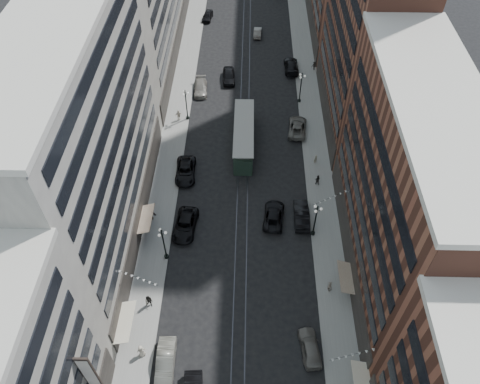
# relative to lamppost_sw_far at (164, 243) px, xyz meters

# --- Properties ---
(ground) EXTENTS (220.00, 220.00, 0.00)m
(ground) POSITION_rel_lamppost_sw_far_xyz_m (9.20, 32.00, -3.10)
(ground) COLOR black
(ground) RESTS_ON ground
(sidewalk_west) EXTENTS (4.00, 180.00, 0.15)m
(sidewalk_west) POSITION_rel_lamppost_sw_far_xyz_m (-1.80, 42.00, -3.02)
(sidewalk_west) COLOR gray
(sidewalk_west) RESTS_ON ground
(sidewalk_east) EXTENTS (4.00, 180.00, 0.15)m
(sidewalk_east) POSITION_rel_lamppost_sw_far_xyz_m (20.20, 42.00, -3.02)
(sidewalk_east) COLOR gray
(sidewalk_east) RESTS_ON ground
(rail_west) EXTENTS (0.12, 180.00, 0.02)m
(rail_west) POSITION_rel_lamppost_sw_far_xyz_m (8.50, 42.00, -3.09)
(rail_west) COLOR #2D2D33
(rail_west) RESTS_ON ground
(rail_east) EXTENTS (0.12, 180.00, 0.02)m
(rail_east) POSITION_rel_lamppost_sw_far_xyz_m (9.90, 42.00, -3.09)
(rail_east) COLOR #2D2D33
(rail_east) RESTS_ON ground
(building_west_mid) EXTENTS (8.00, 36.00, 28.00)m
(building_west_mid) POSITION_rel_lamppost_sw_far_xyz_m (-7.80, 5.00, 10.90)
(building_west_mid) COLOR #9C998B
(building_west_mid) RESTS_ON ground
(building_east_mid) EXTENTS (8.00, 30.00, 24.00)m
(building_east_mid) POSITION_rel_lamppost_sw_far_xyz_m (26.20, -0.00, 8.90)
(building_east_mid) COLOR brown
(building_east_mid) RESTS_ON ground
(lamppost_sw_far) EXTENTS (1.03, 1.14, 5.52)m
(lamppost_sw_far) POSITION_rel_lamppost_sw_far_xyz_m (0.00, 0.00, 0.00)
(lamppost_sw_far) COLOR black
(lamppost_sw_far) RESTS_ON sidewalk_west
(lamppost_sw_mid) EXTENTS (1.03, 1.14, 5.52)m
(lamppost_sw_mid) POSITION_rel_lamppost_sw_far_xyz_m (0.00, 27.00, 0.00)
(lamppost_sw_mid) COLOR black
(lamppost_sw_mid) RESTS_ON sidewalk_west
(lamppost_se_far) EXTENTS (1.03, 1.14, 5.52)m
(lamppost_se_far) POSITION_rel_lamppost_sw_far_xyz_m (18.40, 4.00, 0.00)
(lamppost_se_far) COLOR black
(lamppost_se_far) RESTS_ON sidewalk_east
(lamppost_se_mid) EXTENTS (1.03, 1.14, 5.52)m
(lamppost_se_mid) POSITION_rel_lamppost_sw_far_xyz_m (18.40, 32.00, 0.00)
(lamppost_se_mid) COLOR black
(lamppost_se_mid) RESTS_ON sidewalk_east
(streetcar) EXTENTS (2.95, 13.34, 3.69)m
(streetcar) POSITION_rel_lamppost_sw_far_xyz_m (9.20, 20.91, -1.39)
(streetcar) COLOR #223629
(streetcar) RESTS_ON ground
(car_1) EXTENTS (1.90, 5.19, 1.70)m
(car_1) POSITION_rel_lamppost_sw_far_xyz_m (1.68, -13.34, -2.25)
(car_1) COLOR gray
(car_1) RESTS_ON ground
(car_2) EXTENTS (3.30, 6.18, 1.65)m
(car_2) POSITION_rel_lamppost_sw_far_xyz_m (1.90, 4.55, -2.27)
(car_2) COLOR black
(car_2) RESTS_ON ground
(car_4) EXTENTS (2.53, 4.97, 1.62)m
(car_4) POSITION_rel_lamppost_sw_far_xyz_m (16.77, -11.52, -2.29)
(car_4) COLOR #656159
(car_4) RESTS_ON ground
(pedestrian_1) EXTENTS (1.03, 0.77, 1.88)m
(pedestrian_1) POSITION_rel_lamppost_sw_far_xyz_m (-0.95, -12.43, -2.01)
(pedestrian_1) COLOR #B4AB95
(pedestrian_1) RESTS_ON sidewalk_west
(pedestrian_2) EXTENTS (1.02, 0.72, 1.90)m
(pedestrian_2) POSITION_rel_lamppost_sw_far_xyz_m (-1.04, -6.67, -2.00)
(pedestrian_2) COLOR black
(pedestrian_2) RESTS_ON sidewalk_west
(pedestrian_4) EXTENTS (0.74, 1.08, 1.69)m
(pedestrian_4) POSITION_rel_lamppost_sw_far_xyz_m (19.62, -4.20, -2.10)
(pedestrian_4) COLOR gray
(pedestrian_4) RESTS_ON sidewalk_east
(car_7) EXTENTS (2.94, 6.02, 1.65)m
(car_7) POSITION_rel_lamppost_sw_far_xyz_m (0.96, 14.38, -2.27)
(car_7) COLOR black
(car_7) RESTS_ON ground
(car_8) EXTENTS (2.59, 5.60, 1.58)m
(car_8) POSITION_rel_lamppost_sw_far_xyz_m (1.52, 34.64, -2.30)
(car_8) COLOR gray
(car_8) RESTS_ON ground
(car_9) EXTENTS (2.40, 4.69, 1.53)m
(car_9) POSITION_rel_lamppost_sw_far_xyz_m (0.96, 60.03, -2.33)
(car_9) COLOR black
(car_9) RESTS_ON ground
(car_10) EXTENTS (1.91, 5.43, 1.79)m
(car_10) POSITION_rel_lamppost_sw_far_xyz_m (17.06, 6.55, -2.20)
(car_10) COLOR black
(car_10) RESTS_ON ground
(car_11) EXTENTS (3.33, 6.13, 1.63)m
(car_11) POSITION_rel_lamppost_sw_far_xyz_m (17.60, 24.47, -2.28)
(car_11) COLOR #625F57
(car_11) RESTS_ON ground
(car_12) EXTENTS (2.64, 6.08, 1.74)m
(car_12) POSITION_rel_lamppost_sw_far_xyz_m (17.50, 41.60, -2.23)
(car_12) COLOR black
(car_12) RESTS_ON ground
(car_13) EXTENTS (2.42, 5.37, 1.79)m
(car_13) POSITION_rel_lamppost_sw_far_xyz_m (6.26, 38.06, -2.20)
(car_13) COLOR black
(car_13) RESTS_ON ground
(car_14) EXTENTS (1.66, 4.26, 1.38)m
(car_14) POSITION_rel_lamppost_sw_far_xyz_m (11.40, 53.58, -2.41)
(car_14) COLOR slate
(car_14) RESTS_ON ground
(pedestrian_5) EXTENTS (1.80, 0.60, 1.92)m
(pedestrian_5) POSITION_rel_lamppost_sw_far_xyz_m (-2.86, 6.05, -1.99)
(pedestrian_5) COLOR black
(pedestrian_5) RESTS_ON sidewalk_west
(pedestrian_6) EXTENTS (1.18, 0.72, 1.88)m
(pedestrian_6) POSITION_rel_lamppost_sw_far_xyz_m (-1.35, 26.66, -2.01)
(pedestrian_6) COLOR #C1B5A0
(pedestrian_6) RESTS_ON sidewalk_west
(pedestrian_7) EXTENTS (0.89, 0.64, 1.65)m
(pedestrian_7) POSITION_rel_lamppost_sw_far_xyz_m (19.70, 12.89, -2.12)
(pedestrian_7) COLOR black
(pedestrian_7) RESTS_ON sidewalk_east
(pedestrian_8) EXTENTS (0.68, 0.59, 1.57)m
(pedestrian_8) POSITION_rel_lamppost_sw_far_xyz_m (19.79, 17.14, -2.16)
(pedestrian_8) COLOR #AAA48D
(pedestrian_8) RESTS_ON sidewalk_east
(pedestrian_9) EXTENTS (1.09, 0.61, 1.59)m
(pedestrian_9) POSITION_rel_lamppost_sw_far_xyz_m (21.70, 41.63, -2.15)
(pedestrian_9) COLOR black
(pedestrian_9) RESTS_ON sidewalk_east
(car_extra_1) EXTENTS (3.14, 5.78, 1.54)m
(car_extra_1) POSITION_rel_lamppost_sw_far_xyz_m (13.41, 6.46, -2.33)
(car_extra_1) COLOR black
(car_extra_1) RESTS_ON ground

